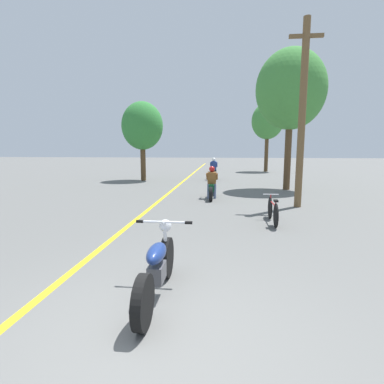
% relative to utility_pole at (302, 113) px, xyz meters
% --- Properties ---
extents(ground_plane, '(120.00, 120.00, 0.00)m').
position_rel_utility_pole_xyz_m(ground_plane, '(-3.41, -7.77, -3.22)').
color(ground_plane, '#60605E').
extents(lane_stripe_center, '(0.14, 48.00, 0.01)m').
position_rel_utility_pole_xyz_m(lane_stripe_center, '(-5.11, 5.10, -3.22)').
color(lane_stripe_center, yellow).
rests_on(lane_stripe_center, ground).
extents(utility_pole, '(1.10, 0.24, 6.27)m').
position_rel_utility_pole_xyz_m(utility_pole, '(0.00, 0.00, 0.00)').
color(utility_pole, brown).
rests_on(utility_pole, ground).
extents(roadside_tree_right_near, '(3.30, 2.97, 6.73)m').
position_rel_utility_pole_xyz_m(roadside_tree_right_near, '(0.50, 4.51, 1.57)').
color(roadside_tree_right_near, '#513A23').
rests_on(roadside_tree_right_near, ground).
extents(roadside_tree_right_far, '(2.69, 2.42, 5.88)m').
position_rel_utility_pole_xyz_m(roadside_tree_right_far, '(1.03, 16.02, 1.06)').
color(roadside_tree_right_far, '#513A23').
rests_on(roadside_tree_right_far, ground).
extents(roadside_tree_left, '(2.57, 2.31, 4.90)m').
position_rel_utility_pole_xyz_m(roadside_tree_left, '(-7.70, 7.82, 0.16)').
color(roadside_tree_left, '#513A23').
rests_on(roadside_tree_left, ground).
extents(motorcycle_foreground, '(0.86, 2.06, 0.97)m').
position_rel_utility_pole_xyz_m(motorcycle_foreground, '(-3.49, -6.86, -2.79)').
color(motorcycle_foreground, black).
rests_on(motorcycle_foreground, ground).
extents(motorcycle_rider_lead, '(0.50, 1.97, 1.32)m').
position_rel_utility_pole_xyz_m(motorcycle_rider_lead, '(-3.09, 1.47, -2.72)').
color(motorcycle_rider_lead, black).
rests_on(motorcycle_rider_lead, ground).
extents(motorcycle_rider_far, '(0.50, 2.16, 1.43)m').
position_rel_utility_pole_xyz_m(motorcycle_rider_far, '(-3.27, 8.64, -2.68)').
color(motorcycle_rider_far, black).
rests_on(motorcycle_rider_far, ground).
extents(bicycle_parked, '(0.44, 1.64, 0.74)m').
position_rel_utility_pole_xyz_m(bicycle_parked, '(-1.24, -2.43, -2.88)').
color(bicycle_parked, black).
rests_on(bicycle_parked, ground).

